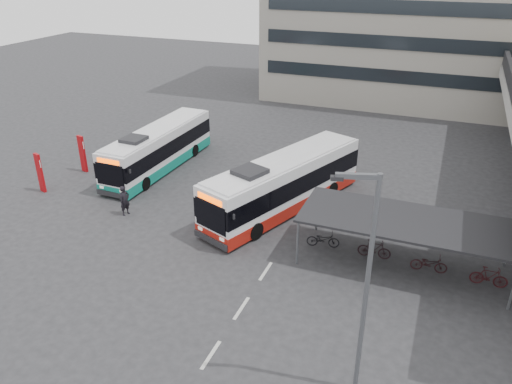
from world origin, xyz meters
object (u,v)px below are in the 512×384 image
at_px(lamp_post, 364,278).
at_px(pedestrian, 125,201).
at_px(bus_teal, 159,149).
at_px(bus_main, 284,184).

bearing_deg(lamp_post, pedestrian, 135.11).
bearing_deg(bus_teal, lamp_post, -39.82).
distance_m(bus_teal, lamp_post, 22.69).
bearing_deg(lamp_post, bus_main, 101.95).
distance_m(pedestrian, lamp_post, 17.54).
relative_size(bus_teal, lamp_post, 1.30).
relative_size(bus_main, pedestrian, 6.59).
xyz_separation_m(bus_teal, pedestrian, (1.80, -6.75, -0.58)).
xyz_separation_m(bus_teal, lamp_post, (16.91, -14.77, 3.29)).
height_order(bus_main, lamp_post, lamp_post).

